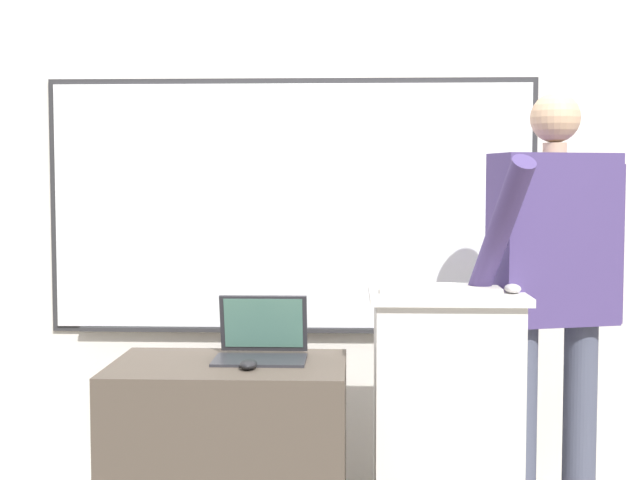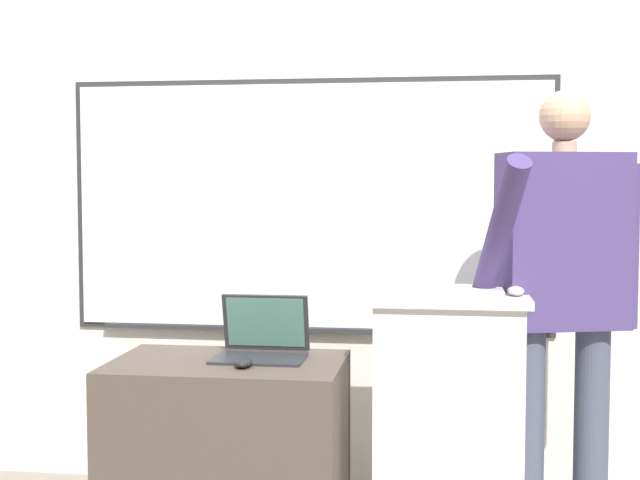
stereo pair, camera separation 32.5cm
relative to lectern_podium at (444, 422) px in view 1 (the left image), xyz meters
name	(u,v)px [view 1 (the left image)]	position (x,y,z in m)	size (l,w,h in m)	color
back_wall	(343,184)	(-0.40, 0.77, 0.90)	(6.40, 0.17, 2.83)	silver
lectern_podium	(444,422)	(0.00, 0.00, 0.00)	(0.57, 0.51, 1.01)	silver
side_desk	(229,469)	(-0.79, -0.21, -0.12)	(0.84, 0.55, 0.77)	#4C4238
person_presenter	(553,283)	(0.42, 0.09, 0.52)	(0.64, 0.66, 1.76)	#474C60
laptop	(262,338)	(-0.68, -0.10, 0.34)	(0.33, 0.28, 0.23)	#28282D
wireless_keyboard	(440,290)	(-0.03, -0.06, 0.51)	(0.44, 0.14, 0.02)	beige
computer_mouse_by_laptop	(248,364)	(-0.71, -0.31, 0.28)	(0.06, 0.10, 0.03)	black
computer_mouse_by_keyboard	(513,289)	(0.24, -0.08, 0.52)	(0.06, 0.10, 0.03)	silver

